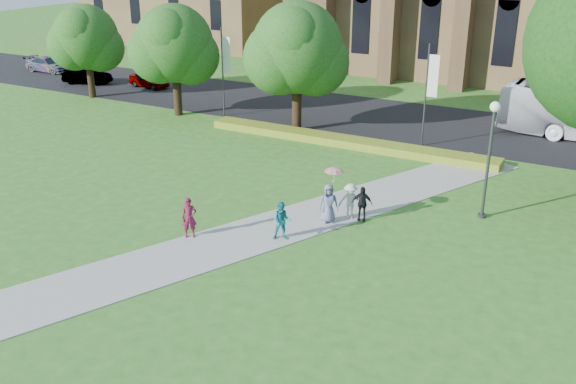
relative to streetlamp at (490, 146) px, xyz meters
The scene contains 19 objects.
ground 10.46m from the streetlamp, 139.09° to the right, with size 160.00×160.00×0.00m, color #306C20.
road 15.79m from the streetlamp, 119.05° to the left, with size 160.00×10.00×0.02m, color black.
footpath 9.86m from the streetlamp, 143.75° to the right, with size 3.20×30.00×0.04m, color #B2B2A8.
flower_hedge 12.02m from the streetlamp, 144.81° to the left, with size 18.00×1.40×0.45m, color #AD9822.
streetlamp is the anchor object (origin of this frame).
street_tree_0 23.77m from the streetlamp, 161.57° to the left, with size 5.20×5.20×7.50m.
street_tree_1 15.81m from the streetlamp, 149.35° to the left, with size 5.60×5.60×8.05m.
street_tree_2 32.65m from the streetlamp, 164.90° to the left, with size 4.80×4.80×6.95m.
banner_pole_0 10.23m from the streetlamp, 121.76° to the left, with size 0.70×0.10×6.00m.
banner_pole_1 21.25m from the streetlamp, 155.83° to the left, with size 0.70×0.10×6.00m.
car_0 32.73m from the streetlamp, 156.15° to the left, with size 1.46×3.63×1.24m, color gray.
car_1 37.24m from the streetlamp, 161.53° to the left, with size 1.38×3.97×1.31m, color gray.
car_2 44.36m from the streetlamp, 161.81° to the left, with size 1.81×4.44×1.29m, color gray.
pedestrian_0 13.04m from the streetlamp, 142.31° to the right, with size 0.62×0.41×1.70m, color maroon.
pedestrian_1 9.47m from the streetlamp, 136.96° to the right, with size 0.79×0.62×1.63m, color teal.
pedestrian_2 6.38m from the streetlamp, 149.51° to the right, with size 1.05×0.60×1.63m, color silver.
pedestrian_3 5.95m from the streetlamp, 147.69° to the right, with size 0.91×0.38×1.55m, color black.
pedestrian_4 7.29m from the streetlamp, 146.70° to the right, with size 0.84×0.55×1.73m, color slate.
parasol 6.78m from the streetlamp, 146.57° to the right, with size 0.80×0.80×0.70m, color #CE91A6.
Camera 1 is at (12.32, -20.43, 11.69)m, focal length 40.00 mm.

